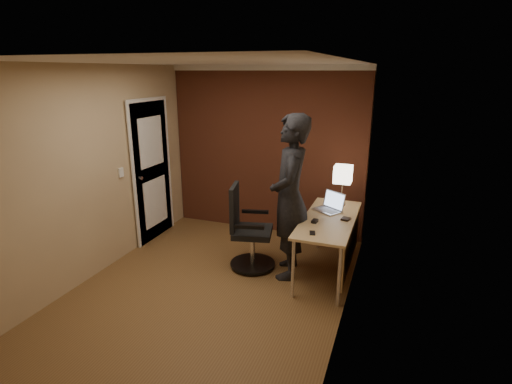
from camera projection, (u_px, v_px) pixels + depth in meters
room at (239, 147)px, 5.70m from camera, size 4.00×4.00×4.00m
desk at (335, 229)px, 4.78m from camera, size 0.60×1.50×0.73m
desk_lamp at (343, 175)px, 5.08m from camera, size 0.22×0.22×0.54m
laptop at (331, 205)px, 5.02m from camera, size 0.42×0.40×0.23m
mouse at (315, 221)px, 4.63m from camera, size 0.07×0.11×0.03m
phone at (312, 233)px, 4.32m from camera, size 0.09×0.13×0.01m
wallet at (346, 219)px, 4.71m from camera, size 0.11×0.13×0.02m
office_chair at (247, 233)px, 5.01m from camera, size 0.58×0.65×1.06m
person at (290, 198)px, 4.70m from camera, size 0.62×0.81×1.97m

